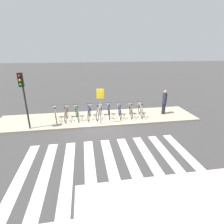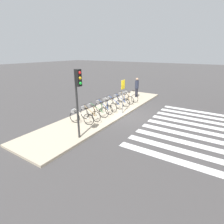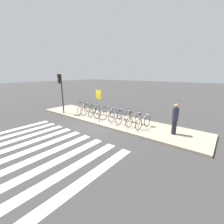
% 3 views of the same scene
% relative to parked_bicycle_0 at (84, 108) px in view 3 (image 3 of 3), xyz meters
% --- Properties ---
extents(ground_plane, '(120.00, 120.00, 0.00)m').
position_rel_parked_bicycle_0_xyz_m(ground_plane, '(2.97, -1.52, -0.57)').
color(ground_plane, '#423F3F').
extents(sidewalk, '(13.76, 2.95, 0.12)m').
position_rel_parked_bicycle_0_xyz_m(sidewalk, '(2.97, -0.04, -0.51)').
color(sidewalk, '#B7A88E').
rests_on(sidewalk, ground_plane).
extents(road_crosswalk, '(7.65, 8.00, 0.01)m').
position_rel_parked_bicycle_0_xyz_m(road_crosswalk, '(2.97, -7.17, -0.56)').
color(road_crosswalk, silver).
rests_on(road_crosswalk, ground_plane).
extents(parked_bicycle_0, '(0.49, 1.63, 1.02)m').
position_rel_parked_bicycle_0_xyz_m(parked_bicycle_0, '(0.00, 0.00, 0.00)').
color(parked_bicycle_0, black).
rests_on(parked_bicycle_0, sidewalk).
extents(parked_bicycle_1, '(0.46, 1.66, 1.02)m').
position_rel_parked_bicycle_0_xyz_m(parked_bicycle_1, '(0.74, -0.07, 0.00)').
color(parked_bicycle_1, black).
rests_on(parked_bicycle_1, sidewalk).
extents(parked_bicycle_2, '(0.46, 1.64, 1.02)m').
position_rel_parked_bicycle_0_xyz_m(parked_bicycle_2, '(1.44, -0.06, 0.00)').
color(parked_bicycle_2, black).
rests_on(parked_bicycle_2, sidewalk).
extents(parked_bicycle_3, '(0.46, 1.64, 1.02)m').
position_rel_parked_bicycle_0_xyz_m(parked_bicycle_3, '(2.29, -0.02, 0.00)').
color(parked_bicycle_3, black).
rests_on(parked_bicycle_3, sidewalk).
extents(parked_bicycle_4, '(0.65, 1.59, 1.02)m').
position_rel_parked_bicycle_0_xyz_m(parked_bicycle_4, '(2.98, -0.04, 0.00)').
color(parked_bicycle_4, black).
rests_on(parked_bicycle_4, sidewalk).
extents(parked_bicycle_5, '(0.46, 1.66, 1.02)m').
position_rel_parked_bicycle_0_xyz_m(parked_bicycle_5, '(3.67, -0.02, 0.00)').
color(parked_bicycle_5, black).
rests_on(parked_bicycle_5, sidewalk).
extents(parked_bicycle_6, '(0.46, 1.65, 1.02)m').
position_rel_parked_bicycle_0_xyz_m(parked_bicycle_6, '(4.42, -0.18, 0.00)').
color(parked_bicycle_6, black).
rests_on(parked_bicycle_6, sidewalk).
extents(parked_bicycle_7, '(0.46, 1.65, 1.02)m').
position_rel_parked_bicycle_0_xyz_m(parked_bicycle_7, '(5.23, -0.15, 0.00)').
color(parked_bicycle_7, black).
rests_on(parked_bicycle_7, sidewalk).
extents(parked_bicycle_8, '(0.46, 1.65, 1.02)m').
position_rel_parked_bicycle_0_xyz_m(parked_bicycle_8, '(5.95, -0.19, 0.00)').
color(parked_bicycle_8, black).
rests_on(parked_bicycle_8, sidewalk).
extents(pedestrian, '(0.34, 0.34, 1.79)m').
position_rel_parked_bicycle_0_xyz_m(pedestrian, '(7.78, -0.05, 0.51)').
color(pedestrian, '#23232D').
rests_on(pedestrian, sidewalk).
extents(traffic_light, '(0.24, 0.40, 3.37)m').
position_rel_parked_bicycle_0_xyz_m(traffic_light, '(-1.38, -1.28, 1.98)').
color(traffic_light, '#2D2D2D').
rests_on(traffic_light, sidewalk).
extents(sign_post, '(0.44, 0.07, 2.32)m').
position_rel_parked_bicycle_0_xyz_m(sign_post, '(2.96, -1.23, 1.13)').
color(sign_post, '#99999E').
rests_on(sign_post, sidewalk).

